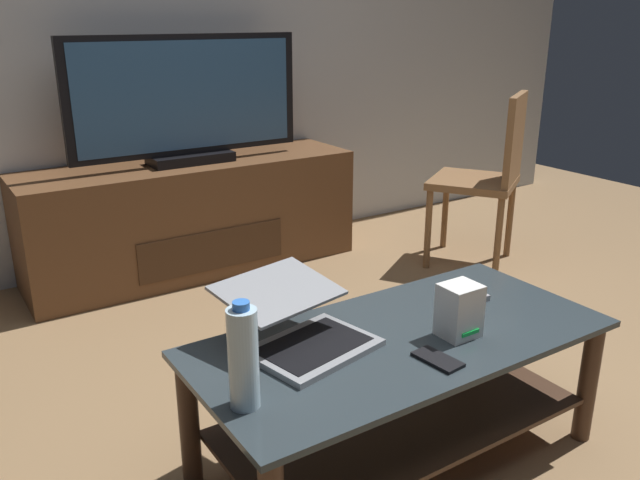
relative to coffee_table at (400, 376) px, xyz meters
The scene contains 11 objects.
ground_plane 0.31m from the coffee_table, 21.26° to the left, with size 7.68×7.68×0.00m, color olive.
back_wall 2.48m from the coffee_table, 88.57° to the left, with size 6.40×0.12×2.80m, color silver.
coffee_table is the anchor object (origin of this frame).
media_cabinet 1.90m from the coffee_table, 86.51° to the left, with size 1.79×0.50×0.60m.
television 1.98m from the coffee_table, 86.47° to the left, with size 1.24×0.20×0.65m.
dining_chair 1.87m from the coffee_table, 35.45° to the left, with size 0.61×0.61×0.96m.
laptop 0.37m from the coffee_table, 156.46° to the left, with size 0.42×0.46×0.17m.
router_box 0.27m from the coffee_table, 32.18° to the right, with size 0.11×0.10×0.16m.
water_bottle_near 0.63m from the coffee_table, behind, with size 0.07×0.07×0.28m.
cell_phone 0.22m from the coffee_table, 95.27° to the right, with size 0.07×0.14×0.01m, color black.
tv_remote 0.43m from the coffee_table, 16.02° to the left, with size 0.04×0.16×0.02m, color #99999E.
Camera 1 is at (-1.21, -1.35, 1.34)m, focal length 36.53 mm.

